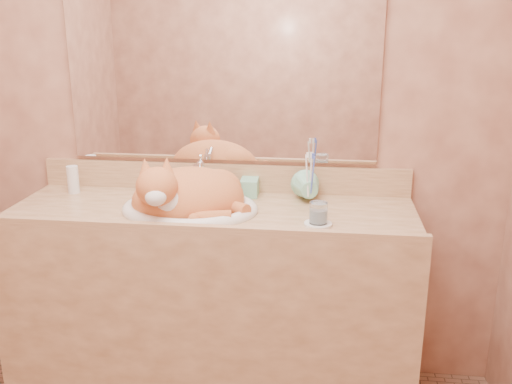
# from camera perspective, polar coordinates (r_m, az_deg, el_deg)

# --- Properties ---
(wall_back) EXTENTS (2.40, 0.02, 2.50)m
(wall_back) POSITION_cam_1_polar(r_m,az_deg,el_deg) (2.42, -3.42, 9.34)
(wall_back) COLOR brown
(wall_back) RESTS_ON ground
(vanity_counter) EXTENTS (1.60, 0.55, 0.85)m
(vanity_counter) POSITION_cam_1_polar(r_m,az_deg,el_deg) (2.42, -4.27, -11.35)
(vanity_counter) COLOR olive
(vanity_counter) RESTS_ON floor
(mirror) EXTENTS (1.30, 0.02, 0.80)m
(mirror) POSITION_cam_1_polar(r_m,az_deg,el_deg) (2.39, -3.53, 12.63)
(mirror) COLOR white
(mirror) RESTS_ON wall_back
(sink_basin) EXTENTS (0.55, 0.48, 0.16)m
(sink_basin) POSITION_cam_1_polar(r_m,az_deg,el_deg) (2.22, -6.67, 0.16)
(sink_basin) COLOR white
(sink_basin) RESTS_ON vanity_counter
(faucet) EXTENTS (0.06, 0.12, 0.16)m
(faucet) POSITION_cam_1_polar(r_m,az_deg,el_deg) (2.41, -5.56, 1.50)
(faucet) COLOR silver
(faucet) RESTS_ON vanity_counter
(cat) EXTENTS (0.54, 0.49, 0.24)m
(cat) POSITION_cam_1_polar(r_m,az_deg,el_deg) (2.21, -7.09, -0.10)
(cat) COLOR #B9592A
(cat) RESTS_ON sink_basin
(soap_dispenser) EXTENTS (0.08, 0.08, 0.16)m
(soap_dispenser) POSITION_cam_1_polar(r_m,az_deg,el_deg) (2.35, -0.79, 1.19)
(soap_dispenser) COLOR #7AC3A0
(soap_dispenser) RESTS_ON vanity_counter
(toothbrush_cup) EXTENTS (0.14, 0.14, 0.11)m
(toothbrush_cup) POSITION_cam_1_polar(r_m,az_deg,el_deg) (2.29, 5.38, 0.03)
(toothbrush_cup) COLOR #7AC3A0
(toothbrush_cup) RESTS_ON vanity_counter
(toothbrushes) EXTENTS (0.04, 0.04, 0.22)m
(toothbrushes) POSITION_cam_1_polar(r_m,az_deg,el_deg) (2.27, 5.43, 1.82)
(toothbrushes) COLOR white
(toothbrushes) RESTS_ON toothbrush_cup
(saucer) EXTENTS (0.10, 0.10, 0.01)m
(saucer) POSITION_cam_1_polar(r_m,az_deg,el_deg) (2.08, 6.22, -3.22)
(saucer) COLOR silver
(saucer) RESTS_ON vanity_counter
(water_glass) EXTENTS (0.07, 0.07, 0.08)m
(water_glass) POSITION_cam_1_polar(r_m,az_deg,el_deg) (2.06, 6.26, -2.08)
(water_glass) COLOR white
(water_glass) RESTS_ON saucer
(lotion_bottle) EXTENTS (0.05, 0.05, 0.12)m
(lotion_bottle) POSITION_cam_1_polar(r_m,az_deg,el_deg) (2.57, -17.83, 1.20)
(lotion_bottle) COLOR white
(lotion_bottle) RESTS_ON vanity_counter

